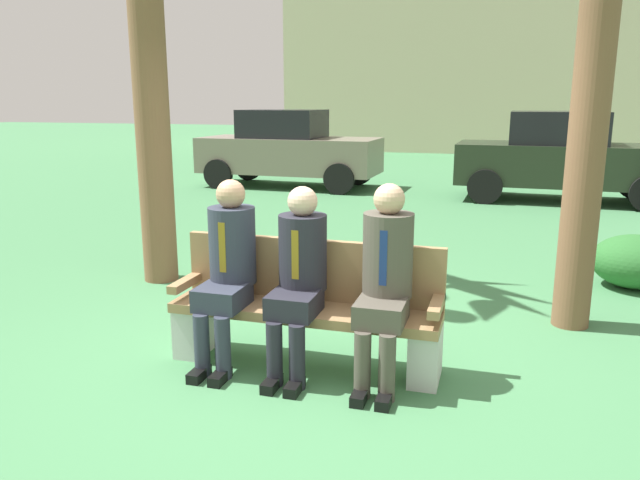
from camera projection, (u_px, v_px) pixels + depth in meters
name	position (u px, v px, depth m)	size (l,w,h in m)	color
ground_plane	(305.00, 360.00, 4.55)	(80.00, 80.00, 0.00)	#417B4C
park_bench	(307.00, 308.00, 4.42)	(1.94, 0.44, 0.90)	#99754C
seated_man_left	(228.00, 263.00, 4.38)	(0.34, 0.72, 1.34)	#2D3342
seated_man_middle	(299.00, 271.00, 4.24)	(0.34, 0.72, 1.31)	#23232D
seated_man_right	(385.00, 275.00, 4.07)	(0.34, 0.72, 1.35)	#4C473D
shrub_near_bench	(636.00, 262.00, 6.25)	(0.88, 0.80, 0.55)	#2B682D
parked_car_near	(288.00, 149.00, 13.43)	(3.94, 1.79, 1.68)	slate
parked_car_far	(562.00, 157.00, 11.49)	(3.95, 1.80, 1.68)	#232D1E
building_backdrop	(476.00, 5.00, 23.98)	(14.17, 7.77, 10.98)	beige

